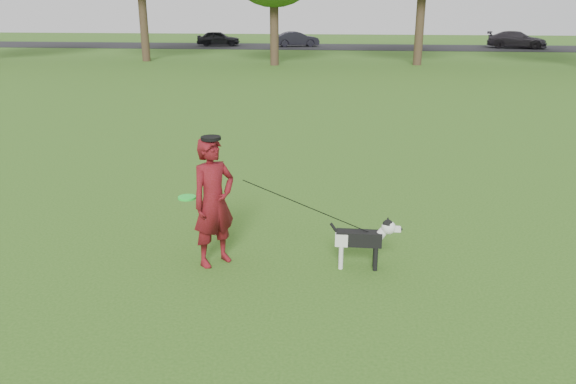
# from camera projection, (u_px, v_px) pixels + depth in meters

# --- Properties ---
(ground) EXTENTS (120.00, 120.00, 0.00)m
(ground) POSITION_uv_depth(u_px,v_px,m) (319.00, 274.00, 7.17)
(ground) COLOR #285116
(ground) RESTS_ON ground
(road) EXTENTS (120.00, 7.00, 0.02)m
(road) POSITION_uv_depth(u_px,v_px,m) (348.00, 47.00, 44.86)
(road) COLOR black
(road) RESTS_ON ground
(man) EXTENTS (0.72, 0.74, 1.71)m
(man) POSITION_uv_depth(u_px,v_px,m) (214.00, 202.00, 7.22)
(man) COLOR #520D0B
(man) RESTS_ON ground
(dog) EXTENTS (0.93, 0.19, 0.70)m
(dog) POSITION_uv_depth(u_px,v_px,m) (364.00, 237.00, 7.20)
(dog) COLOR black
(dog) RESTS_ON ground
(car_left) EXTENTS (3.62, 1.86, 1.18)m
(car_left) POSITION_uv_depth(u_px,v_px,m) (218.00, 38.00, 45.77)
(car_left) COLOR black
(car_left) RESTS_ON road
(car_mid) EXTENTS (3.74, 2.13, 1.17)m
(car_mid) POSITION_uv_depth(u_px,v_px,m) (297.00, 39.00, 45.10)
(car_mid) COLOR black
(car_mid) RESTS_ON road
(car_right) EXTENTS (4.72, 2.95, 1.28)m
(car_right) POSITION_uv_depth(u_px,v_px,m) (517.00, 40.00, 43.29)
(car_right) COLOR black
(car_right) RESTS_ON road
(man_held_items) EXTENTS (2.52, 0.32, 1.25)m
(man_held_items) POSITION_uv_depth(u_px,v_px,m) (307.00, 206.00, 7.09)
(man_held_items) COLOR #1CDF34
(man_held_items) RESTS_ON ground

